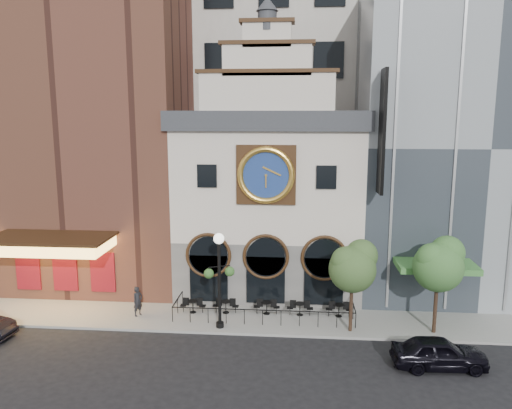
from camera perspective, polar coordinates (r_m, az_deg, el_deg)
The scene contains 17 objects.
ground at distance 28.61m, azimuth 0.58°, elevation -14.84°, with size 120.00×120.00×0.00m, color black.
sidewalk at distance 30.86m, azimuth 0.93°, elevation -12.74°, with size 44.00×5.00×0.15m, color gray.
clock_building at distance 34.15m, azimuth 1.57°, elevation 1.09°, with size 12.60×8.78×18.65m.
theater_building at distance 38.77m, azimuth -18.09°, elevation 10.47°, with size 14.00×15.60×25.00m.
retail_building at distance 37.55m, azimuth 22.15°, elevation 6.48°, with size 14.00×14.40×20.00m.
office_tower at distance 46.53m, azimuth 2.57°, elevation 20.00°, with size 20.00×16.00×40.00m, color beige.
cafe_railing at distance 30.66m, azimuth 0.94°, elevation -11.84°, with size 10.60×2.60×0.90m, color black, non-canonical shape.
bistro_0 at distance 31.38m, azimuth -7.22°, elevation -11.36°, with size 1.58×0.68×0.90m.
bistro_1 at distance 31.14m, azimuth -3.47°, elevation -11.47°, with size 1.58×0.68×0.90m.
bistro_2 at distance 30.95m, azimuth 1.23°, elevation -11.60°, with size 1.58×0.68×0.90m.
bistro_3 at distance 30.87m, azimuth 5.04°, elevation -11.69°, with size 1.58×0.68×0.90m.
bistro_4 at distance 30.98m, azimuth 9.46°, elevation -11.71°, with size 1.58×0.68×0.90m.
car_right at distance 26.69m, azimuth 20.21°, elevation -15.62°, with size 1.82×4.53×1.54m, color black.
pedestrian at distance 31.38m, azimuth -13.36°, elevation -10.71°, with size 0.66×0.43×1.81m, color black.
lamppost at distance 28.21m, azimuth -4.22°, elevation -7.46°, with size 1.67×1.03×5.52m.
tree_left at distance 28.10m, azimuth 11.06°, elevation -6.82°, with size 2.71×2.61×5.22m.
tree_right at distance 29.12m, azimuth 20.19°, elevation -6.29°, with size 2.84×2.73×5.46m.
Camera 1 is at (1.90, -25.83, 12.16)m, focal length 35.00 mm.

